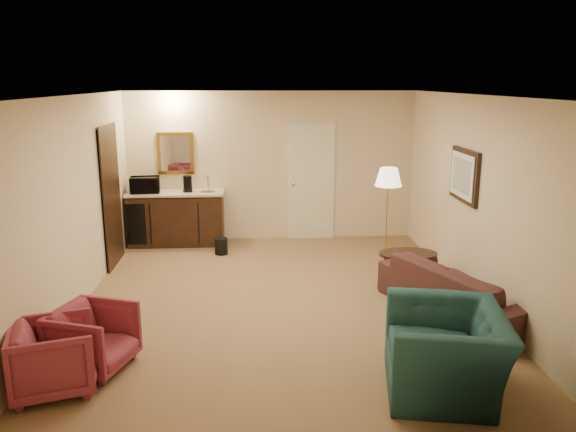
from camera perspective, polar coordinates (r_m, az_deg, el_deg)
name	(u,v)px	position (r m, az deg, el deg)	size (l,w,h in m)	color
ground	(280,301)	(7.32, -0.85, -8.64)	(6.00, 6.00, 0.00)	#95724B
room_walls	(269,161)	(7.61, -1.90, 5.64)	(5.02, 6.01, 2.61)	beige
wetbar_cabinet	(177,218)	(9.85, -11.25, -0.21)	(1.64, 0.58, 0.92)	#361D11
sofa	(460,281)	(7.10, 17.06, -6.38)	(2.13, 0.62, 0.83)	black
teal_armchair	(446,338)	(5.38, 15.80, -11.82)	(1.17, 0.76, 1.02)	#1B4542
rose_chair_near	(53,354)	(5.65, -22.75, -12.80)	(0.70, 0.66, 0.72)	maroon
rose_chair_far	(93,335)	(5.91, -19.19, -11.38)	(0.68, 0.64, 0.70)	maroon
coffee_table	(407,269)	(7.98, 12.04, -5.24)	(0.81, 0.54, 0.46)	black
floor_lamp	(387,217)	(8.65, 10.01, -0.06)	(0.40, 0.40, 1.51)	gold
waste_bin	(221,246)	(9.24, -6.80, -3.06)	(0.21, 0.21, 0.27)	black
microwave	(145,183)	(9.78, -14.34, 3.26)	(0.48, 0.27, 0.33)	black
coffee_maker	(188,184)	(9.69, -10.16, 3.23)	(0.15, 0.15, 0.28)	black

